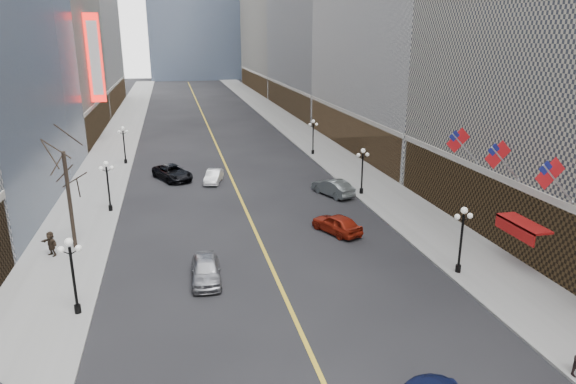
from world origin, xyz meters
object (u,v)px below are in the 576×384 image
streetlamp_west_1 (72,268)px  streetlamp_west_3 (124,141)px  car_sb_mid (337,224)px  car_sb_far (333,187)px  streetlamp_east_1 (462,233)px  car_nb_far (173,173)px  car_nb_near (206,270)px  car_nb_mid (214,176)px  streetlamp_west_2 (108,181)px  streetlamp_east_2 (362,166)px  streetlamp_east_3 (313,133)px

streetlamp_west_1 → streetlamp_west_3: same height
car_sb_mid → car_sb_far: bearing=-130.0°
streetlamp_east_1 → car_nb_far: bearing=123.1°
car_nb_near → car_nb_mid: 23.08m
streetlamp_west_3 → car_sb_far: streetlamp_west_3 is taller
streetlamp_west_1 → car_sb_mid: (18.07, 8.80, -2.12)m
car_nb_far → car_nb_near: bearing=-110.5°
streetlamp_west_2 → car_nb_mid: 12.60m
streetlamp_west_1 → streetlamp_west_2: (0.00, 18.00, 0.00)m
car_nb_near → car_sb_far: bearing=51.9°
streetlamp_east_2 → car_sb_mid: bearing=-121.0°
car_nb_far → car_nb_mid: bearing=-51.0°
streetlamp_east_3 → streetlamp_west_1: same height
streetlamp_east_3 → streetlamp_west_1: size_ratio=1.00×
streetlamp_west_1 → car_nb_far: (5.51, 27.74, -2.10)m
streetlamp_west_2 → car_sb_far: (20.80, 0.44, -2.09)m
streetlamp_west_1 → car_sb_far: (20.80, 18.44, -2.09)m
streetlamp_east_2 → streetlamp_west_2: (-23.60, 0.00, 0.00)m
streetlamp_west_1 → car_nb_mid: 27.52m
streetlamp_east_3 → car_nb_far: size_ratio=0.78×
streetlamp_east_2 → car_nb_mid: streetlamp_east_2 is taller
streetlamp_east_3 → car_sb_far: (-2.80, -17.56, -2.09)m
car_nb_far → car_sb_mid: 22.73m
streetlamp_east_1 → streetlamp_west_3: bearing=123.2°
streetlamp_east_3 → car_sb_far: size_ratio=0.92×
streetlamp_east_2 → streetlamp_west_2: same height
car_sb_far → streetlamp_east_2: bearing=149.7°
streetlamp_west_1 → streetlamp_west_3: (0.00, 36.00, 0.00)m
car_nb_near → car_nb_far: (-1.83, 25.06, 0.01)m
streetlamp_east_2 → streetlamp_west_2: size_ratio=1.00×
car_nb_mid → streetlamp_west_3: bearing=148.8°
streetlamp_east_1 → streetlamp_west_2: (-23.60, 18.00, 0.00)m
streetlamp_east_2 → car_sb_mid: (-5.53, -9.20, -2.12)m
streetlamp_east_1 → streetlamp_west_1: bearing=180.0°
streetlamp_west_2 → car_sb_far: size_ratio=0.92×
streetlamp_west_1 → streetlamp_west_2: size_ratio=1.00×
streetlamp_east_1 → streetlamp_east_3: (0.00, 36.00, 0.00)m
car_nb_mid → car_nb_far: bearing=169.2°
streetlamp_east_2 → car_nb_mid: size_ratio=1.09×
streetlamp_west_3 → streetlamp_west_1: bearing=-90.0°
car_sb_mid → streetlamp_east_2: bearing=-145.1°
streetlamp_east_3 → car_nb_mid: 17.42m
streetlamp_west_3 → car_nb_far: (5.51, -8.26, -2.10)m
car_nb_near → car_nb_mid: car_nb_near is taller
car_nb_mid → car_sb_far: car_sb_far is taller
streetlamp_west_2 → car_sb_mid: size_ratio=0.98×
streetlamp_west_2 → car_sb_far: streetlamp_west_2 is taller
car_nb_mid → car_sb_mid: 18.77m
streetlamp_west_2 → streetlamp_east_1: bearing=-37.3°
streetlamp_west_2 → car_nb_far: streetlamp_west_2 is taller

